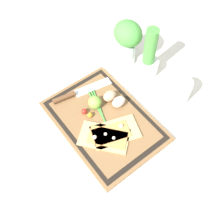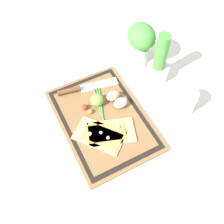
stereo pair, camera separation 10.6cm
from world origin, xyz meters
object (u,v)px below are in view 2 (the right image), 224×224
object	(u,v)px
pizza_slice_far	(110,133)
cherry_tomato_yellow	(90,112)
herb_glass	(141,42)
cherry_tomato_red	(85,107)
egg_brown	(113,96)
egg_pink	(121,103)
sauce_jar	(186,102)
herb_pot	(159,65)
pizza_slice_near	(100,136)
lime	(97,100)
knife	(78,89)

from	to	relation	value
pizza_slice_far	cherry_tomato_yellow	bearing A→B (deg)	-166.84
pizza_slice_far	herb_glass	bearing A→B (deg)	133.46
herb_glass	cherry_tomato_yellow	bearing A→B (deg)	-63.56
cherry_tomato_red	egg_brown	bearing A→B (deg)	86.25
egg_pink	cherry_tomato_yellow	distance (m)	0.13
pizza_slice_far	sauce_jar	size ratio (longest dim) A/B	1.89
cherry_tomato_yellow	egg_brown	bearing A→B (deg)	99.78
herb_pot	herb_glass	world-z (taller)	herb_pot
cherry_tomato_red	pizza_slice_far	bearing A→B (deg)	13.83
pizza_slice_near	herb_glass	world-z (taller)	herb_glass
egg_brown	egg_pink	bearing A→B (deg)	13.79
pizza_slice_near	sauce_jar	xyz separation A→B (m)	(0.03, 0.38, 0.03)
pizza_slice_far	lime	size ratio (longest dim) A/B	3.80
egg_pink	herb_glass	size ratio (longest dim) A/B	0.27
knife	sauce_jar	xyz separation A→B (m)	(0.28, 0.36, 0.02)
sauce_jar	egg_pink	bearing A→B (deg)	-117.70
pizza_slice_near	cherry_tomato_yellow	distance (m)	0.12
egg_pink	sauce_jar	xyz separation A→B (m)	(0.12, 0.24, 0.01)
knife	sauce_jar	distance (m)	0.46
egg_brown	pizza_slice_near	bearing A→B (deg)	-43.45
knife	egg_brown	world-z (taller)	egg_brown
pizza_slice_far	egg_brown	size ratio (longest dim) A/B	3.53
lime	sauce_jar	world-z (taller)	sauce_jar
knife	egg_pink	bearing A→B (deg)	38.10
cherry_tomato_red	sauce_jar	world-z (taller)	sauce_jar
egg_pink	lime	bearing A→B (deg)	-123.85
herb_glass	pizza_slice_near	bearing A→B (deg)	-50.63
lime	sauce_jar	bearing A→B (deg)	60.64
lime	cherry_tomato_red	xyz separation A→B (m)	(0.00, -0.05, -0.02)
cherry_tomato_yellow	herb_pot	distance (m)	0.36
cherry_tomato_red	cherry_tomato_yellow	bearing A→B (deg)	16.65
egg_pink	cherry_tomato_yellow	world-z (taller)	egg_pink
cherry_tomato_yellow	sauce_jar	xyz separation A→B (m)	(0.15, 0.36, 0.02)
lime	knife	bearing A→B (deg)	-157.69
knife	cherry_tomato_red	xyz separation A→B (m)	(0.10, -0.01, 0.00)
herb_pot	knife	bearing A→B (deg)	-103.51
knife	herb_glass	distance (m)	0.34
egg_brown	lime	distance (m)	0.07
sauce_jar	herb_glass	distance (m)	0.33
egg_pink	cherry_tomato_red	bearing A→B (deg)	-111.88
pizza_slice_near	cherry_tomato_yellow	world-z (taller)	pizza_slice_near
pizza_slice_near	herb_pot	size ratio (longest dim) A/B	0.89
knife	egg_brown	xyz separation A→B (m)	(0.11, 0.11, 0.01)
pizza_slice_far	egg_brown	xyz separation A→B (m)	(-0.14, 0.09, 0.02)
pizza_slice_near	herb_pot	bearing A→B (deg)	114.04
pizza_slice_far	egg_pink	world-z (taller)	egg_pink
egg_brown	egg_pink	world-z (taller)	same
cherry_tomato_yellow	herb_glass	bearing A→B (deg)	116.44
pizza_slice_far	egg_pink	xyz separation A→B (m)	(-0.09, 0.10, 0.02)
pizza_slice_near	egg_pink	distance (m)	0.17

